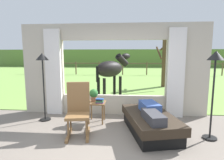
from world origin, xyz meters
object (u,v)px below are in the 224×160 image
reclining_person (151,110)px  pasture_tree (165,61)px  potted_plant (94,94)px  horse (111,69)px  recliner_sofa (150,123)px  book_stack (100,101)px  floor_lamp_right (215,69)px  floor_lamp_left (43,66)px  rocking_chair (78,109)px  side_table (97,106)px

reclining_person → pasture_tree: pasture_tree is taller
potted_plant → horse: 2.42m
recliner_sofa → book_stack: (-1.18, 0.46, 0.35)m
floor_lamp_right → floor_lamp_left: bearing=168.8°
rocking_chair → pasture_tree: (3.00, 6.06, 0.84)m
floor_lamp_right → horse: (-2.30, 3.16, -0.28)m
side_table → floor_lamp_right: bearing=-16.5°
side_table → recliner_sofa: bearing=-22.5°
potted_plant → floor_lamp_left: floor_lamp_left is taller
pasture_tree → rocking_chair: bearing=-116.3°
rocking_chair → pasture_tree: pasture_tree is taller
recliner_sofa → rocking_chair: rocking_chair is taller
reclining_person → floor_lamp_right: bearing=-20.7°
book_stack → floor_lamp_right: size_ratio=0.11×
book_stack → floor_lamp_left: size_ratio=0.11×
floor_lamp_left → horse: horse is taller
potted_plant → book_stack: 0.25m
horse → rocking_chair: bearing=-57.3°
reclining_person → horse: 3.27m
floor_lamp_right → pasture_tree: 6.07m
book_stack → rocking_chair: bearing=-118.7°
horse → side_table: bearing=-53.3°
rocking_chair → floor_lamp_right: (2.73, -0.00, 0.89)m
rocking_chair → potted_plant: bearing=66.6°
side_table → floor_lamp_left: floor_lamp_left is taller
side_table → floor_lamp_right: floor_lamp_right is taller
floor_lamp_left → floor_lamp_right: (3.82, -0.76, 0.03)m
potted_plant → horse: (0.24, 2.37, 0.45)m
potted_plant → pasture_tree: 6.01m
floor_lamp_left → floor_lamp_right: floor_lamp_right is taller
recliner_sofa → horse: size_ratio=1.08×
book_stack → floor_lamp_right: bearing=-15.7°
floor_lamp_left → horse: size_ratio=1.01×
reclining_person → horse: bearing=97.1°
side_table → floor_lamp_left: size_ratio=0.30×
recliner_sofa → floor_lamp_right: size_ratio=1.05×
recliner_sofa → side_table: side_table is taller
pasture_tree → potted_plant: bearing=-118.0°
book_stack → horse: horse is taller
floor_lamp_left → pasture_tree: size_ratio=0.65×
book_stack → floor_lamp_left: bearing=176.5°
recliner_sofa → book_stack: size_ratio=9.43×
recliner_sofa → horse: 3.29m
potted_plant → floor_lamp_right: floor_lamp_right is taller
rocking_chair → side_table: size_ratio=2.15×
horse → floor_lamp_right: bearing=-13.6°
potted_plant → floor_lamp_right: (2.53, -0.79, 0.73)m
potted_plant → book_stack: size_ratio=1.62×
rocking_chair → floor_lamp_left: floor_lamp_left is taller
floor_lamp_right → side_table: bearing=163.5°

